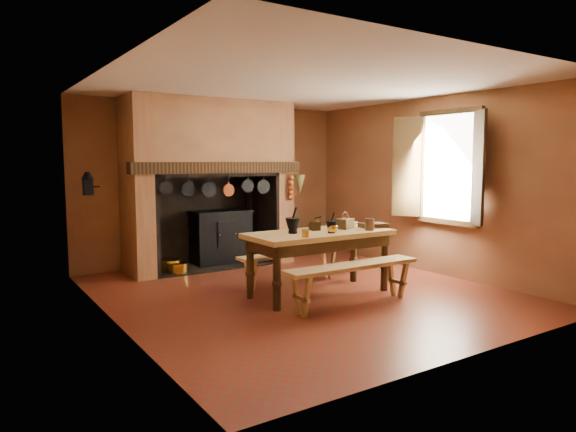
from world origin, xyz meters
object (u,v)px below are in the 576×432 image
object	(u,v)px
bench_front	(353,275)
coffee_grinder	(315,225)
work_table	(319,241)
iron_range	(221,236)
wicker_basket	(345,223)
mixing_bowl	(347,224)

from	to	relation	value
bench_front	coffee_grinder	bearing A→B (deg)	89.08
work_table	bench_front	bearing A→B (deg)	-90.00
work_table	coffee_grinder	xyz separation A→B (m)	(0.01, 0.12, 0.21)
iron_range	coffee_grinder	xyz separation A→B (m)	(0.19, -2.53, 0.44)
bench_front	wicker_basket	size ratio (longest dim) A/B	6.30
coffee_grinder	mixing_bowl	size ratio (longest dim) A/B	0.65
mixing_bowl	wicker_basket	bearing A→B (deg)	-136.29
iron_range	wicker_basket	world-z (taller)	iron_range
bench_front	coffee_grinder	xyz separation A→B (m)	(0.01, 0.81, 0.53)
bench_front	coffee_grinder	distance (m)	0.97
wicker_basket	bench_front	bearing A→B (deg)	-144.89
coffee_grinder	wicker_basket	world-z (taller)	wicker_basket
mixing_bowl	work_table	bearing A→B (deg)	-161.57
bench_front	mixing_bowl	distance (m)	1.21
work_table	bench_front	distance (m)	0.76
bench_front	coffee_grinder	world-z (taller)	coffee_grinder
mixing_bowl	iron_range	bearing A→B (deg)	108.68
iron_range	coffee_grinder	distance (m)	2.57
iron_range	bench_front	world-z (taller)	iron_range
bench_front	mixing_bowl	size ratio (longest dim) A/B	6.53
bench_front	mixing_bowl	xyz separation A→B (m)	(0.64, 0.90, 0.49)
work_table	mixing_bowl	bearing A→B (deg)	18.43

